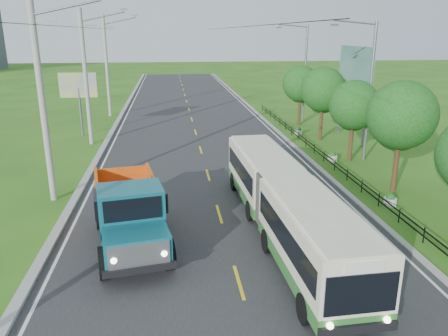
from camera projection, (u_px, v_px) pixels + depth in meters
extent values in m
plane|color=#275A15|center=(239.00, 282.00, 15.14)|extent=(240.00, 240.00, 0.00)
cube|color=#28282B|center=(199.00, 143.00, 34.09)|extent=(14.00, 120.00, 0.02)
cube|color=#9E9E99|center=(104.00, 145.00, 33.21)|extent=(0.40, 120.00, 0.15)
cube|color=#9E9E99|center=(288.00, 140.00, 34.93)|extent=(0.30, 120.00, 0.10)
cube|color=silver|center=(112.00, 146.00, 33.29)|extent=(0.12, 120.00, 0.00)
cube|color=silver|center=(282.00, 141.00, 34.87)|extent=(0.12, 120.00, 0.00)
cube|color=yellow|center=(239.00, 282.00, 15.13)|extent=(0.12, 2.20, 0.00)
cube|color=black|center=(324.00, 157.00, 29.27)|extent=(0.04, 40.00, 0.60)
cylinder|color=gray|center=(42.00, 103.00, 21.20)|extent=(0.32, 0.32, 10.00)
cube|color=slate|center=(43.00, 21.00, 20.13)|extent=(1.20, 0.10, 0.10)
cylinder|color=gray|center=(86.00, 79.00, 32.57)|extent=(0.32, 0.32, 10.00)
cube|color=slate|center=(88.00, 25.00, 31.50)|extent=(1.20, 0.10, 0.10)
cube|color=slate|center=(124.00, 9.00, 31.48)|extent=(0.50, 0.18, 0.12)
cylinder|color=gray|center=(107.00, 67.00, 43.94)|extent=(0.32, 0.32, 10.00)
cube|color=slate|center=(109.00, 27.00, 42.87)|extent=(1.20, 0.10, 0.10)
cube|color=slate|center=(135.00, 15.00, 42.85)|extent=(0.50, 0.18, 0.12)
cylinder|color=#382314|center=(396.00, 162.00, 23.39)|extent=(0.28, 0.28, 3.36)
sphere|color=#154313|center=(402.00, 115.00, 22.64)|extent=(3.60, 3.60, 3.60)
sphere|color=#154313|center=(399.00, 127.00, 23.35)|extent=(2.64, 2.64, 2.64)
cylinder|color=#382314|center=(351.00, 139.00, 29.12)|extent=(0.28, 0.28, 3.02)
sphere|color=#154313|center=(354.00, 105.00, 28.45)|extent=(3.24, 3.24, 3.24)
sphere|color=#154313|center=(353.00, 113.00, 29.14)|extent=(2.38, 2.38, 2.38)
cylinder|color=#382314|center=(321.00, 120.00, 34.77)|extent=(0.28, 0.28, 3.25)
sphere|color=#154313|center=(323.00, 89.00, 34.05)|extent=(3.48, 3.48, 3.48)
sphere|color=#154313|center=(323.00, 97.00, 34.75)|extent=(2.55, 2.55, 2.55)
cylinder|color=#382314|center=(299.00, 109.00, 40.48)|extent=(0.28, 0.28, 3.08)
sphere|color=#154313|center=(301.00, 84.00, 39.80)|extent=(3.30, 3.30, 3.30)
sphere|color=#154313|center=(301.00, 90.00, 40.49)|extent=(2.42, 2.42, 2.42)
cylinder|color=slate|center=(370.00, 94.00, 28.35)|extent=(0.20, 0.20, 9.00)
cylinder|color=slate|center=(355.00, 22.00, 26.88)|extent=(2.80, 0.10, 0.34)
cube|color=slate|center=(335.00, 25.00, 26.77)|extent=(0.45, 0.16, 0.12)
cylinder|color=slate|center=(305.00, 74.00, 41.62)|extent=(0.20, 0.20, 9.00)
cylinder|color=slate|center=(293.00, 26.00, 40.15)|extent=(2.80, 0.10, 0.34)
cube|color=slate|center=(279.00, 27.00, 40.04)|extent=(0.45, 0.16, 0.12)
cylinder|color=silver|center=(390.00, 202.00, 21.79)|extent=(0.64, 0.64, 0.40)
sphere|color=#154313|center=(391.00, 197.00, 21.71)|extent=(0.44, 0.44, 0.44)
cylinder|color=silver|center=(332.00, 158.00, 29.37)|extent=(0.64, 0.64, 0.40)
sphere|color=#154313|center=(333.00, 155.00, 29.29)|extent=(0.44, 0.44, 0.44)
cylinder|color=silver|center=(298.00, 132.00, 36.95)|extent=(0.64, 0.64, 0.40)
sphere|color=#154313|center=(299.00, 130.00, 36.87)|extent=(0.44, 0.44, 0.44)
cylinder|color=slate|center=(81.00, 112.00, 36.16)|extent=(0.20, 0.20, 4.00)
cube|color=yellow|center=(78.00, 85.00, 35.50)|extent=(3.00, 0.15, 2.00)
cylinder|color=slate|center=(366.00, 114.00, 32.44)|extent=(0.24, 0.24, 5.00)
cylinder|color=slate|center=(340.00, 104.00, 37.18)|extent=(0.24, 0.24, 5.00)
cube|color=#144C47|center=(356.00, 66.00, 33.83)|extent=(0.20, 6.00, 3.00)
cube|color=#2C6D2B|center=(314.00, 263.00, 15.01)|extent=(2.50, 6.88, 0.50)
cube|color=beige|center=(316.00, 233.00, 14.67)|extent=(2.50, 6.88, 1.75)
cube|color=black|center=(316.00, 233.00, 14.67)|extent=(2.52, 6.34, 0.86)
cube|color=#2C6D2B|center=(262.00, 189.00, 22.06)|extent=(2.48, 6.42, 0.50)
cube|color=beige|center=(262.00, 168.00, 21.73)|extent=(2.48, 6.42, 1.75)
cube|color=black|center=(262.00, 168.00, 21.73)|extent=(2.50, 5.88, 0.86)
cube|color=#4C4C4C|center=(283.00, 199.00, 18.38)|extent=(2.16, 0.98, 2.16)
cube|color=black|center=(361.00, 294.00, 11.49)|extent=(2.04, 0.12, 1.18)
cylinder|color=black|center=(305.00, 309.00, 12.91)|extent=(0.32, 0.95, 0.94)
cylinder|color=black|center=(370.00, 302.00, 13.22)|extent=(0.32, 0.95, 0.94)
cylinder|color=black|center=(267.00, 241.00, 17.11)|extent=(0.32, 0.95, 0.94)
cylinder|color=black|center=(317.00, 237.00, 17.42)|extent=(0.32, 0.95, 0.94)
cylinder|color=black|center=(251.00, 211.00, 20.02)|extent=(0.32, 0.95, 0.94)
cylinder|color=black|center=(293.00, 208.00, 20.33)|extent=(0.32, 0.95, 0.94)
cylinder|color=black|center=(234.00, 182.00, 23.95)|extent=(0.32, 0.95, 0.94)
cylinder|color=black|center=(270.00, 180.00, 24.26)|extent=(0.32, 0.95, 0.94)
cube|color=#115A68|center=(137.00, 246.00, 15.18)|extent=(2.49, 1.87, 1.08)
cube|color=#115A68|center=(131.00, 214.00, 16.50)|extent=(2.63, 2.10, 2.16)
cube|color=black|center=(130.00, 201.00, 16.34)|extent=(2.81, 1.83, 0.75)
cube|color=black|center=(131.00, 229.00, 17.59)|extent=(2.16, 6.56, 0.27)
cube|color=#E55415|center=(125.00, 189.00, 18.95)|extent=(2.99, 3.61, 1.40)
cylinder|color=black|center=(104.00, 263.00, 15.24)|extent=(0.57, 1.23, 1.19)
cylinder|color=black|center=(169.00, 254.00, 15.87)|extent=(0.57, 1.23, 1.19)
cylinder|color=black|center=(100.00, 216.00, 19.18)|extent=(0.57, 1.23, 1.19)
cylinder|color=black|center=(152.00, 210.00, 19.81)|extent=(0.57, 1.23, 1.19)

